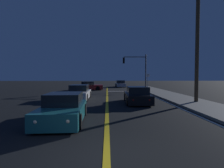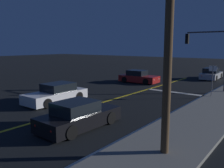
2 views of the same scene
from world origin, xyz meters
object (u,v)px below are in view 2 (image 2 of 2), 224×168
(car_following_oncoming_red, at_px, (138,77))
(car_distant_tail_black, at_px, (79,116))
(traffic_signal_near_right, at_px, (211,49))
(street_sign_corner, at_px, (213,76))
(car_parked_curb_silver, at_px, (211,74))
(car_lead_oncoming_white, at_px, (56,94))

(car_following_oncoming_red, xyz_separation_m, car_distant_tail_black, (5.26, -14.17, 0.00))
(traffic_signal_near_right, height_order, street_sign_corner, traffic_signal_near_right)
(traffic_signal_near_right, bearing_deg, car_parked_curb_silver, -76.12)
(car_following_oncoming_red, relative_size, car_lead_oncoming_white, 0.93)
(car_distant_tail_black, bearing_deg, car_parked_curb_silver, 90.90)
(car_following_oncoming_red, height_order, street_sign_corner, street_sign_corner)
(car_lead_oncoming_white, bearing_deg, street_sign_corner, -135.96)
(car_distant_tail_black, height_order, traffic_signal_near_right, traffic_signal_near_right)
(traffic_signal_near_right, xyz_separation_m, street_sign_corner, (1.02, -2.80, -1.99))
(traffic_signal_near_right, relative_size, street_sign_corner, 2.19)
(car_following_oncoming_red, bearing_deg, street_sign_corner, 66.25)
(car_distant_tail_black, distance_m, street_sign_corner, 11.36)
(car_following_oncoming_red, bearing_deg, car_parked_curb_silver, 142.15)
(car_following_oncoming_red, bearing_deg, car_distant_tail_black, 18.03)
(car_parked_curb_silver, relative_size, car_lead_oncoming_white, 0.93)
(car_following_oncoming_red, height_order, traffic_signal_near_right, traffic_signal_near_right)
(traffic_signal_near_right, bearing_deg, car_following_oncoming_red, -4.15)
(car_parked_curb_silver, bearing_deg, street_sign_corner, -76.91)
(car_lead_oncoming_white, relative_size, traffic_signal_near_right, 0.83)
(car_parked_curb_silver, xyz_separation_m, traffic_signal_near_right, (2.04, -8.23, 3.11))
(car_lead_oncoming_white, bearing_deg, car_following_oncoming_red, -88.97)
(car_distant_tail_black, relative_size, street_sign_corner, 1.72)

